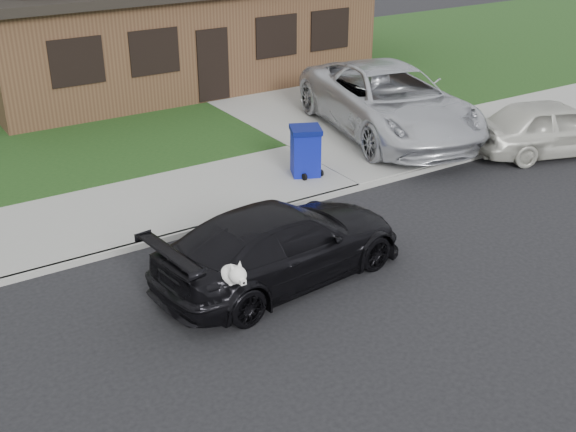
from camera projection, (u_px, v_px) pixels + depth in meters
ground at (306, 313)px, 11.46m from camera, size 120.00×120.00×0.00m
sidewalk at (175, 201)px, 15.25m from camera, size 60.00×3.00×0.12m
curb at (207, 228)px, 14.11m from camera, size 60.00×0.12×0.12m
lawn at (63, 107)px, 21.35m from camera, size 60.00×13.00×0.13m
driveway at (288, 101)px, 21.96m from camera, size 4.50×13.00×0.14m
sedan at (281, 244)px, 12.16m from camera, size 4.80×2.48×1.34m
minivan at (389, 101)px, 18.65m from camera, size 4.14×6.73×1.74m
white_compact at (553, 127)px, 17.72m from camera, size 4.36×2.82×1.38m
recycling_bin at (306, 151)px, 16.24m from camera, size 0.88×0.88×1.11m
house at (157, 13)px, 23.92m from camera, size 12.60×8.60×4.65m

